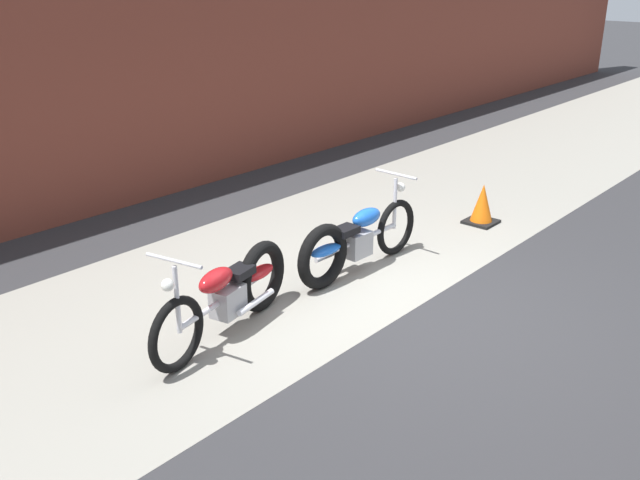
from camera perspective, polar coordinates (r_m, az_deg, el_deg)
name	(u,v)px	position (r m, az deg, el deg)	size (l,w,h in m)	color
ground_plane	(413,310)	(7.19, 7.61, -5.68)	(80.00, 80.00, 0.00)	#2D2D30
sidewalk_slab	(288,264)	(8.18, -2.59, -1.99)	(36.00, 3.50, 0.01)	gray
brick_building_wall	(99,26)	(10.22, -17.60, 16.36)	(36.00, 0.50, 5.01)	brown
motorcycle_red	(233,292)	(6.64, -7.15, -4.25)	(1.98, 0.68, 1.03)	black
motorcycle_blue	(352,241)	(7.79, 2.67, -0.10)	(2.01, 0.58, 1.03)	black
traffic_cone	(482,206)	(9.63, 13.12, 2.74)	(0.40, 0.40, 0.55)	orange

